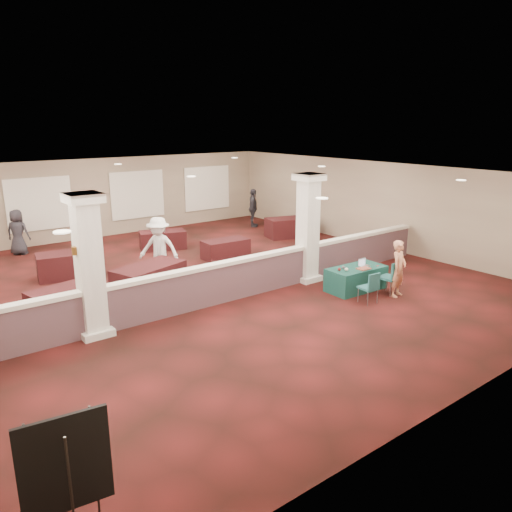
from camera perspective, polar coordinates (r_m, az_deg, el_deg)
ground at (r=14.57m, az=-6.99°, el=-3.53°), size 16.00×16.00×0.00m
wall_back at (r=21.32m, az=-18.34°, el=6.21°), size 16.00×0.04×3.20m
wall_front at (r=8.57m, az=21.59°, el=-6.81°), size 16.00×0.04×3.20m
wall_right at (r=19.38m, az=13.67°, el=5.72°), size 0.04×16.00×3.20m
ceiling at (r=13.88m, az=-7.41°, el=9.07°), size 16.00×16.00×0.02m
partition_wall at (r=13.18m, az=-3.70°, el=-2.88°), size 15.60×0.28×1.10m
column_left at (r=11.38m, az=-18.53°, el=-0.97°), size 0.72×0.72×3.20m
column_right at (r=14.74m, az=5.94°, el=3.32°), size 0.72×0.72×3.20m
sconce_left at (r=11.21m, az=-20.03°, el=0.57°), size 0.12×0.12×0.18m
sconce_right at (r=11.38m, az=-17.36°, el=1.02°), size 0.12×0.12×0.18m
near_table at (r=14.42m, az=11.35°, el=-2.54°), size 1.75×0.92×0.66m
conf_chair_main at (r=14.20m, az=15.29°, el=-2.11°), size 0.51×0.51×0.94m
conf_chair_side at (r=13.36m, az=12.97°, el=-3.30°), size 0.46×0.46×0.85m
easel_board at (r=6.21m, az=-20.96°, el=-21.45°), size 0.97×0.53×1.65m
woman at (r=14.06m, az=15.98°, el=-1.39°), size 0.64×0.50×1.56m
far_table_front_left at (r=13.38m, az=-21.24°, el=-4.75°), size 1.74×1.12×0.65m
far_table_front_center at (r=14.13m, az=-12.09°, el=-2.63°), size 2.21×1.56×0.81m
far_table_front_right at (r=17.45m, az=-3.50°, el=0.82°), size 1.65×0.89×0.65m
far_table_back_left at (r=16.33m, az=-20.45°, el=-0.93°), size 2.05×1.29×0.77m
far_table_back_center at (r=19.01m, az=-10.61°, el=1.83°), size 1.84×1.32×0.67m
far_table_back_right at (r=20.69m, az=3.92°, el=3.30°), size 2.13×1.48×0.79m
attendee_b at (r=15.25m, az=-11.04°, el=0.87°), size 1.22×1.28×1.90m
attendee_c at (r=22.51m, az=-0.33°, el=5.51°), size 1.02×1.08×1.72m
attendee_d at (r=19.68m, az=-25.58°, el=2.47°), size 0.89×0.86×1.63m
laptop_base at (r=14.49m, az=12.28°, el=-1.11°), size 0.31×0.22×0.02m
laptop_screen at (r=14.53m, az=12.01°, el=-0.61°), size 0.30×0.02×0.20m
screen_glow at (r=14.53m, az=12.02°, el=-0.67°), size 0.27×0.01×0.17m
knitting at (r=14.21m, az=12.21°, el=-1.41°), size 0.37×0.28×0.03m
yarn_cream at (r=13.90m, az=10.30°, el=-1.52°), size 0.10×0.10×0.10m
yarn_red at (r=13.90m, az=9.51°, el=-1.50°), size 0.09×0.09×0.09m
yarn_grey at (r=14.10m, az=9.98°, el=-1.28°), size 0.09×0.09×0.09m
scissors at (r=14.59m, az=13.72°, el=-1.10°), size 0.11×0.03×0.01m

